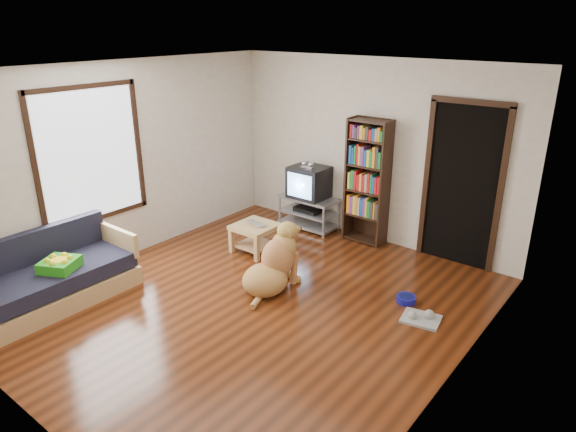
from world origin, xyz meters
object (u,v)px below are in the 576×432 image
Objects in this scene: green_cushion at (60,265)px; sofa at (54,280)px; tv_stand at (309,211)px; grey_rag at (421,319)px; bookshelf at (368,175)px; dog at (274,265)px; dog_bowl at (406,299)px; coffee_table at (255,233)px; laptop at (253,225)px; crt_tv at (310,182)px.

green_cushion is 0.20× the size of sofa.
grey_rag is at bearing -29.01° from tv_stand.
green_cushion is 0.20× the size of bookshelf.
tv_stand is 2.02m from dog.
tv_stand is at bearing 74.98° from sofa.
dog is (-1.42, -0.68, 0.26)m from dog_bowl.
dog is (1.68, 1.75, -0.18)m from green_cushion.
green_cushion is 4.06m from grey_rag.
grey_rag is 0.22× the size of bookshelf.
green_cushion reaches higher than coffee_table.
green_cushion is at bearing -108.23° from coffee_table.
dog reaches higher than laptop.
bookshelf is 3.27× the size of coffee_table.
bookshelf reaches higher than crt_tv.
dog is (-0.12, -1.94, -0.70)m from bookshelf.
coffee_table reaches higher than grey_rag.
crt_tv is at bearing 150.61° from grey_rag.
sofa is at bearing 170.24° from green_cushion.
tv_stand is 0.50× the size of bookshelf.
laptop is at bearing -92.71° from tv_stand.
tv_stand is 3.76m from sofa.
laptop is at bearing 44.59° from green_cushion.
green_cushion is at bearing -103.31° from tv_stand.
dog is (0.83, -1.86, -0.44)m from crt_tv.
laptop is 0.17× the size of sofa.
coffee_table is at bearing 143.44° from dog.
tv_stand is at bearing 98.97° from laptop.
crt_tv is (0.06, 1.24, 0.33)m from laptop.
dog_bowl is 1.59m from dog.
tv_stand is 1.55× the size of crt_tv.
coffee_table is (-0.06, -1.21, -0.46)m from crt_tv.
coffee_table is 0.54× the size of dog.
grey_rag is 0.22× the size of sofa.
green_cushion is at bearing -116.03° from bookshelf.
bookshelf is 4.26m from sofa.
green_cushion reaches higher than tv_stand.
green_cushion is at bearing -147.25° from grey_rag.
bookshelf reaches higher than laptop.
dog is (-1.72, -0.43, 0.29)m from grey_rag.
coffee_table is at bearing -179.35° from dog_bowl.
sofa is at bearing -104.93° from crt_tv.
crt_tv is at bearing 90.00° from tv_stand.
dog is at bearing 44.81° from sofa.
tv_stand is (0.85, 3.59, -0.21)m from green_cushion.
grey_rag is 2.62m from coffee_table.
laptop is 2.59m from sofa.
grey_rag is at bearing -43.35° from bookshelf.
bookshelf is at bearing 51.79° from coffee_table.
dog reaches higher than green_cushion.
coffee_table is at bearing -92.73° from crt_tv.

